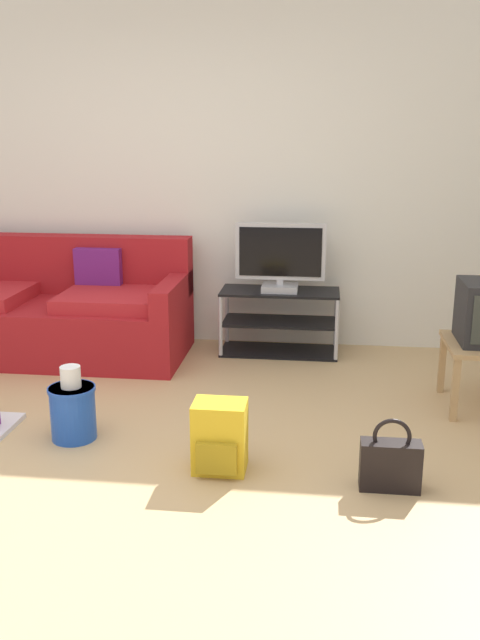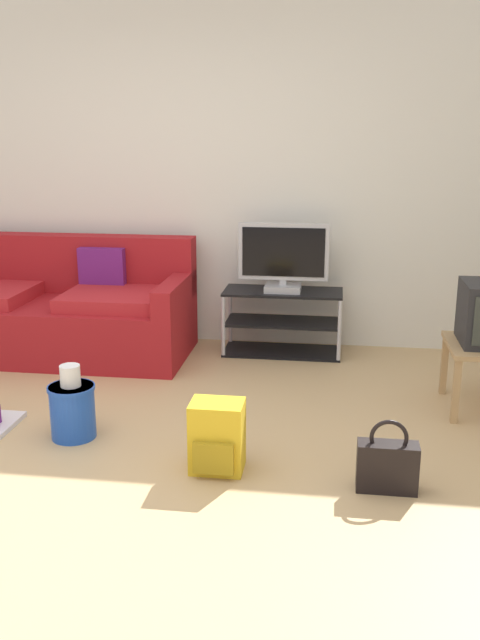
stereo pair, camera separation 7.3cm
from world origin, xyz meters
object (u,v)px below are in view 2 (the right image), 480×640
(flat_tv, at_px, (283,258))
(handbag, at_px, (387,465))
(tv_stand, at_px, (283,322))
(backpack, at_px, (217,437))
(cleaning_bucket, at_px, (72,407))
(couch, at_px, (55,311))

(flat_tv, xyz_separation_m, handbag, (0.67, -2.03, -0.62))
(tv_stand, xyz_separation_m, backpack, (-0.17, -1.96, -0.07))
(backpack, relative_size, cleaning_bucket, 0.86)
(couch, distance_m, flat_tv, 1.80)
(couch, distance_m, tv_stand, 1.75)
(handbag, distance_m, cleaning_bucket, 1.74)
(tv_stand, height_order, handbag, tv_stand)
(flat_tv, bearing_deg, backpack, -95.05)
(flat_tv, bearing_deg, cleaning_bucket, -121.85)
(couch, xyz_separation_m, cleaning_bucket, (0.70, -1.47, -0.15))
(backpack, height_order, cleaning_bucket, cleaning_bucket)
(tv_stand, bearing_deg, handbag, -72.02)
(handbag, bearing_deg, backpack, 173.66)
(handbag, bearing_deg, couch, 142.72)
(tv_stand, distance_m, cleaning_bucket, 1.99)
(flat_tv, bearing_deg, handbag, -71.83)
(handbag, xyz_separation_m, cleaning_bucket, (-1.70, 0.36, 0.05))
(flat_tv, distance_m, handbag, 2.22)
(handbag, bearing_deg, cleaning_bucket, 168.06)
(handbag, relative_size, cleaning_bucket, 0.85)
(backpack, bearing_deg, couch, 152.40)
(tv_stand, relative_size, backpack, 2.47)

